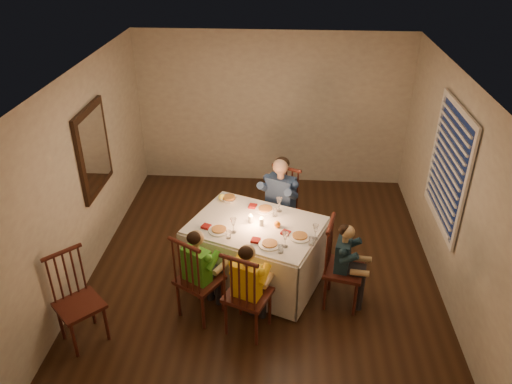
# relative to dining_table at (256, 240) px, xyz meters

# --- Properties ---
(ground) EXTENTS (5.00, 5.00, 0.00)m
(ground) POSITION_rel_dining_table_xyz_m (0.08, 0.27, -0.59)
(ground) COLOR black
(ground) RESTS_ON ground
(wall_left) EXTENTS (0.02, 5.00, 2.60)m
(wall_left) POSITION_rel_dining_table_xyz_m (-2.17, 0.27, 0.71)
(wall_left) COLOR beige
(wall_left) RESTS_ON ground
(wall_right) EXTENTS (0.02, 5.00, 2.60)m
(wall_right) POSITION_rel_dining_table_xyz_m (2.33, 0.27, 0.71)
(wall_right) COLOR beige
(wall_right) RESTS_ON ground
(wall_back) EXTENTS (4.50, 0.02, 2.60)m
(wall_back) POSITION_rel_dining_table_xyz_m (0.08, 2.77, 0.71)
(wall_back) COLOR beige
(wall_back) RESTS_ON ground
(ceiling) EXTENTS (5.00, 5.00, 0.00)m
(ceiling) POSITION_rel_dining_table_xyz_m (0.08, 0.27, 2.01)
(ceiling) COLOR white
(ceiling) RESTS_ON wall_back
(dining_table) EXTENTS (1.90, 1.65, 0.80)m
(dining_table) POSITION_rel_dining_table_xyz_m (0.00, 0.00, 0.00)
(dining_table) COLOR silver
(dining_table) RESTS_ON ground
(chair_adult) EXTENTS (0.61, 0.60, 1.13)m
(chair_adult) POSITION_rel_dining_table_xyz_m (0.27, 0.83, -0.59)
(chair_adult) COLOR #3C1710
(chair_adult) RESTS_ON ground
(chair_near_left) EXTENTS (0.63, 0.62, 1.13)m
(chair_near_left) POSITION_rel_dining_table_xyz_m (-0.60, -0.70, -0.59)
(chair_near_left) COLOR #3C1710
(chair_near_left) RESTS_ON ground
(chair_near_right) EXTENTS (0.59, 0.58, 1.13)m
(chair_near_right) POSITION_rel_dining_table_xyz_m (-0.03, -0.93, -0.59)
(chair_near_right) COLOR #3C1710
(chair_near_right) RESTS_ON ground
(chair_end) EXTENTS (0.53, 0.55, 1.13)m
(chair_end) POSITION_rel_dining_table_xyz_m (1.07, -0.40, -0.59)
(chair_end) COLOR #3C1710
(chair_end) RESTS_ON ground
(chair_extra) EXTENTS (0.63, 0.63, 1.11)m
(chair_extra) POSITION_rel_dining_table_xyz_m (-1.82, -1.20, -0.59)
(chair_extra) COLOR #3C1710
(chair_extra) RESTS_ON ground
(adult) EXTENTS (0.65, 0.63, 1.33)m
(adult) POSITION_rel_dining_table_xyz_m (0.27, 0.83, -0.59)
(adult) COLOR navy
(adult) RESTS_ON ground
(child_green) EXTENTS (0.55, 0.54, 1.17)m
(child_green) POSITION_rel_dining_table_xyz_m (-0.60, -0.70, -0.59)
(child_green) COLOR green
(child_green) RESTS_ON ground
(child_yellow) EXTENTS (0.52, 0.50, 1.17)m
(child_yellow) POSITION_rel_dining_table_xyz_m (-0.03, -0.93, -0.59)
(child_yellow) COLOR yellow
(child_yellow) RESTS_ON ground
(child_teal) EXTENTS (0.42, 0.45, 1.11)m
(child_teal) POSITION_rel_dining_table_xyz_m (1.07, -0.40, -0.59)
(child_teal) COLOR #182E3C
(child_teal) RESTS_ON ground
(setting_adult) EXTENTS (0.34, 0.34, 0.02)m
(setting_adult) POSITION_rel_dining_table_xyz_m (0.10, 0.34, 0.25)
(setting_adult) COLOR white
(setting_adult) RESTS_ON dining_table
(setting_green) EXTENTS (0.34, 0.34, 0.02)m
(setting_green) POSITION_rel_dining_table_xyz_m (-0.43, -0.18, 0.25)
(setting_green) COLOR white
(setting_green) RESTS_ON dining_table
(setting_yellow) EXTENTS (0.34, 0.34, 0.02)m
(setting_yellow) POSITION_rel_dining_table_xyz_m (0.19, -0.43, 0.25)
(setting_yellow) COLOR white
(setting_yellow) RESTS_ON dining_table
(setting_teal) EXTENTS (0.34, 0.34, 0.02)m
(setting_teal) POSITION_rel_dining_table_xyz_m (0.54, -0.25, 0.25)
(setting_teal) COLOR white
(setting_teal) RESTS_ON dining_table
(candle_left) EXTENTS (0.06, 0.06, 0.10)m
(candle_left) POSITION_rel_dining_table_xyz_m (-0.07, 0.03, 0.29)
(candle_left) COLOR white
(candle_left) RESTS_ON dining_table
(candle_right) EXTENTS (0.06, 0.06, 0.10)m
(candle_right) POSITION_rel_dining_table_xyz_m (0.07, -0.03, 0.29)
(candle_right) COLOR white
(candle_right) RESTS_ON dining_table
(squash) EXTENTS (0.09, 0.09, 0.09)m
(squash) POSITION_rel_dining_table_xyz_m (-0.49, 0.55, 0.28)
(squash) COLOR #FFF443
(squash) RESTS_ON dining_table
(orange_fruit) EXTENTS (0.08, 0.08, 0.08)m
(orange_fruit) POSITION_rel_dining_table_xyz_m (0.26, -0.05, 0.28)
(orange_fruit) COLOR orange
(orange_fruit) RESTS_ON dining_table
(serving_bowl) EXTENTS (0.26, 0.26, 0.05)m
(serving_bowl) POSITION_rel_dining_table_xyz_m (-0.39, 0.54, 0.26)
(serving_bowl) COLOR white
(serving_bowl) RESTS_ON dining_table
(wall_mirror) EXTENTS (0.06, 0.95, 1.15)m
(wall_mirror) POSITION_rel_dining_table_xyz_m (-2.14, 0.57, 0.91)
(wall_mirror) COLOR black
(wall_mirror) RESTS_ON wall_left
(window_blinds) EXTENTS (0.07, 1.34, 1.54)m
(window_blinds) POSITION_rel_dining_table_xyz_m (2.29, 0.37, 0.91)
(window_blinds) COLOR #0D1836
(window_blinds) RESTS_ON wall_right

